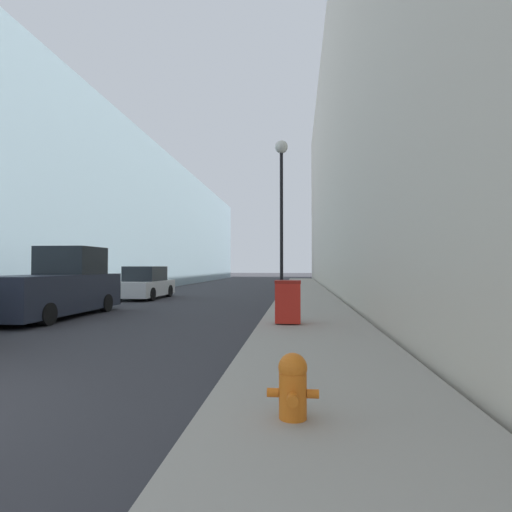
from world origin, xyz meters
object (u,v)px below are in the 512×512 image
Objects in this scene: trash_bin at (288,301)px; pickup_truck at (58,287)px; lamppost at (281,190)px; parked_sedan_near at (145,284)px; fire_hydrant at (293,384)px.

pickup_truck reaches higher than trash_bin.
lamppost reaches higher than pickup_truck.
lamppost is 9.39m from parked_sedan_near.
pickup_truck is (-7.81, 8.33, 0.50)m from fire_hydrant.
pickup_truck is at bearing 133.15° from fire_hydrant.
lamppost is at bearing 92.91° from fire_hydrant.
pickup_truck is at bearing -90.23° from parked_sedan_near.
pickup_truck is (-7.24, -2.86, -3.63)m from lamppost.
pickup_truck is at bearing -158.44° from lamppost.
trash_bin is 0.26× the size of parked_sedan_near.
fire_hydrant is at bearing -63.82° from parked_sedan_near.
lamppost is (-0.36, 4.54, 3.87)m from trash_bin.
trash_bin is 0.18× the size of lamppost.
trash_bin is at bearing -85.53° from lamppost.
parked_sedan_near is (-7.56, 9.17, 0.03)m from trash_bin.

